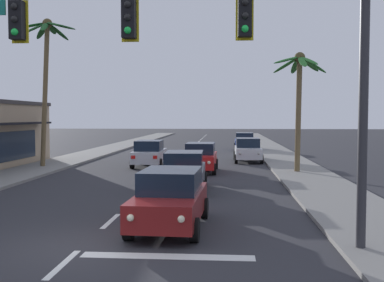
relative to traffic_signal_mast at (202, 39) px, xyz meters
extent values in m
plane|color=#2D2D33|center=(-2.96, 0.01, -5.03)|extent=(220.00, 220.00, 0.00)
cube|color=gray|center=(4.84, 20.01, -4.96)|extent=(3.20, 110.00, 0.14)
cube|color=gray|center=(-10.76, 20.01, -4.96)|extent=(3.20, 110.00, 0.14)
cube|color=silver|center=(-2.96, -1.31, -5.03)|extent=(0.16, 2.00, 0.01)
cube|color=silver|center=(-2.96, 2.86, -5.03)|extent=(0.16, 2.00, 0.01)
cube|color=silver|center=(-2.96, 7.03, -5.03)|extent=(0.16, 2.00, 0.01)
cube|color=silver|center=(-2.96, 11.20, -5.03)|extent=(0.16, 2.00, 0.01)
cube|color=silver|center=(-2.96, 15.37, -5.03)|extent=(0.16, 2.00, 0.01)
cube|color=silver|center=(-2.96, 19.54, -5.03)|extent=(0.16, 2.00, 0.01)
cube|color=silver|center=(-2.96, 23.71, -5.03)|extent=(0.16, 2.00, 0.01)
cube|color=silver|center=(-2.96, 27.88, -5.03)|extent=(0.16, 2.00, 0.01)
cube|color=silver|center=(-2.96, 32.04, -5.03)|extent=(0.16, 2.00, 0.01)
cube|color=silver|center=(-2.96, 36.21, -5.03)|extent=(0.16, 2.00, 0.01)
cube|color=silver|center=(-2.96, 40.38, -5.03)|extent=(0.16, 2.00, 0.01)
cube|color=silver|center=(-2.96, 44.55, -5.03)|extent=(0.16, 2.00, 0.01)
cube|color=silver|center=(-2.96, 48.72, -5.03)|extent=(0.16, 2.00, 0.01)
cube|color=silver|center=(-2.96, 52.89, -5.03)|extent=(0.16, 2.00, 0.01)
cube|color=silver|center=(-2.96, 57.06, -5.03)|extent=(0.16, 2.00, 0.01)
cube|color=silver|center=(-2.96, 61.23, -5.03)|extent=(0.16, 2.00, 0.01)
cube|color=silver|center=(-2.96, 65.40, -5.03)|extent=(0.16, 2.00, 0.01)
cube|color=silver|center=(-2.96, 69.57, -5.03)|extent=(0.16, 2.00, 0.01)
cube|color=silver|center=(-0.76, -0.59, -5.03)|extent=(4.00, 0.44, 0.01)
cylinder|color=#2D2D33|center=(3.73, 0.01, -1.56)|extent=(0.22, 0.22, 6.95)
cube|color=black|center=(1.00, -0.01, 0.49)|extent=(0.32, 0.26, 0.92)
sphere|color=black|center=(1.00, -0.15, 0.79)|extent=(0.17, 0.17, 0.17)
sphere|color=black|center=(1.00, -0.15, 0.49)|extent=(0.17, 0.17, 0.17)
sphere|color=#1EE54C|center=(1.00, -0.15, 0.19)|extent=(0.17, 0.17, 0.17)
cube|color=yellow|center=(1.00, 0.15, 0.49)|extent=(0.42, 0.03, 1.04)
cube|color=black|center=(-1.74, -0.01, 0.49)|extent=(0.32, 0.26, 0.92)
sphere|color=black|center=(-1.74, -0.15, 0.79)|extent=(0.17, 0.17, 0.17)
sphere|color=black|center=(-1.74, -0.15, 0.49)|extent=(0.17, 0.17, 0.17)
sphere|color=#1EE54C|center=(-1.74, -0.15, 0.19)|extent=(0.17, 0.17, 0.17)
cube|color=yellow|center=(-1.74, 0.15, 0.49)|extent=(0.42, 0.03, 1.04)
cube|color=black|center=(-4.48, -0.01, 0.49)|extent=(0.32, 0.26, 0.92)
sphere|color=black|center=(-4.48, -0.15, 0.79)|extent=(0.17, 0.17, 0.17)
sphere|color=black|center=(-4.48, -0.15, 0.49)|extent=(0.17, 0.17, 0.17)
sphere|color=#1EE54C|center=(-4.48, -0.15, 0.19)|extent=(0.17, 0.17, 0.17)
cube|color=yellow|center=(-4.48, 0.15, 0.49)|extent=(0.42, 0.03, 1.04)
cube|color=maroon|center=(-1.02, 2.10, -4.35)|extent=(1.93, 4.37, 0.72)
cube|color=black|center=(-1.02, 2.25, -3.67)|extent=(1.69, 2.26, 0.64)
cylinder|color=black|center=(-0.22, 0.65, -4.71)|extent=(0.25, 0.65, 0.64)
cylinder|color=black|center=(-1.94, 0.72, -4.71)|extent=(0.25, 0.65, 0.64)
cylinder|color=black|center=(-0.11, 3.48, -4.71)|extent=(0.25, 0.65, 0.64)
cylinder|color=black|center=(-1.83, 3.55, -4.71)|extent=(0.25, 0.65, 0.64)
sphere|color=#F9EFC6|center=(-0.49, -0.09, -4.27)|extent=(0.18, 0.18, 0.18)
sphere|color=#F9EFC6|center=(-1.73, -0.04, -4.27)|extent=(0.18, 0.18, 0.18)
cube|color=red|center=(-0.28, 4.23, -4.25)|extent=(0.24, 0.07, 0.20)
cube|color=red|center=(-1.60, 4.28, -4.25)|extent=(0.24, 0.07, 0.20)
cube|color=#4C515B|center=(-1.25, 8.90, -4.35)|extent=(1.86, 4.34, 0.72)
cube|color=black|center=(-1.26, 9.05, -3.67)|extent=(1.65, 2.24, 0.64)
cylinder|color=black|center=(-0.36, 7.50, -4.71)|extent=(0.23, 0.64, 0.64)
cylinder|color=black|center=(-2.08, 7.46, -4.71)|extent=(0.23, 0.64, 0.64)
cylinder|color=black|center=(-0.42, 10.33, -4.71)|extent=(0.23, 0.64, 0.64)
cylinder|color=black|center=(-2.15, 10.29, -4.71)|extent=(0.23, 0.64, 0.64)
sphere|color=#F9EFC6|center=(-0.58, 6.74, -4.27)|extent=(0.18, 0.18, 0.18)
sphere|color=#F9EFC6|center=(-1.82, 6.71, -4.27)|extent=(0.18, 0.18, 0.18)
cube|color=red|center=(-0.64, 11.07, -4.25)|extent=(0.24, 0.07, 0.20)
cube|color=red|center=(-1.96, 11.04, -4.25)|extent=(0.24, 0.07, 0.20)
cube|color=red|center=(-0.93, 15.69, -4.35)|extent=(1.83, 4.33, 0.72)
cube|color=black|center=(-0.92, 15.84, -3.67)|extent=(1.63, 2.22, 0.64)
cylinder|color=black|center=(-0.09, 14.26, -4.71)|extent=(0.23, 0.64, 0.64)
cylinder|color=black|center=(-1.81, 14.29, -4.71)|extent=(0.23, 0.64, 0.64)
cylinder|color=black|center=(-0.04, 17.10, -4.71)|extent=(0.23, 0.64, 0.64)
cylinder|color=black|center=(-1.77, 17.12, -4.71)|extent=(0.23, 0.64, 0.64)
sphere|color=#F9EFC6|center=(-0.34, 13.51, -4.27)|extent=(0.18, 0.18, 0.18)
sphere|color=#F9EFC6|center=(-1.58, 13.53, -4.27)|extent=(0.18, 0.18, 0.18)
cube|color=red|center=(-0.23, 17.84, -4.25)|extent=(0.24, 0.06, 0.20)
cube|color=red|center=(-1.55, 17.86, -4.25)|extent=(0.24, 0.06, 0.20)
cube|color=silver|center=(-4.36, 18.41, -4.35)|extent=(1.82, 4.33, 0.72)
cube|color=black|center=(-4.36, 18.26, -3.67)|extent=(1.63, 2.22, 0.64)
cylinder|color=black|center=(-5.24, 19.82, -4.71)|extent=(0.23, 0.64, 0.64)
cylinder|color=black|center=(-3.52, 19.84, -4.71)|extent=(0.23, 0.64, 0.64)
cylinder|color=black|center=(-5.20, 16.98, -4.71)|extent=(0.23, 0.64, 0.64)
cylinder|color=black|center=(-3.48, 17.01, -4.71)|extent=(0.23, 0.64, 0.64)
sphere|color=#B2B2AD|center=(-5.01, 20.57, -4.27)|extent=(0.18, 0.18, 0.18)
sphere|color=#B2B2AD|center=(-3.77, 20.59, -4.27)|extent=(0.18, 0.18, 0.18)
cube|color=red|center=(-4.99, 16.24, -4.25)|extent=(0.24, 0.06, 0.20)
cube|color=red|center=(-3.67, 16.26, -4.25)|extent=(0.24, 0.06, 0.20)
cube|color=navy|center=(2.29, 33.02, -4.35)|extent=(1.80, 4.32, 0.72)
cube|color=black|center=(2.29, 33.17, -3.67)|extent=(1.62, 2.22, 0.64)
cylinder|color=black|center=(3.14, 31.59, -4.71)|extent=(0.23, 0.64, 0.64)
cylinder|color=black|center=(1.42, 31.61, -4.71)|extent=(0.23, 0.64, 0.64)
cylinder|color=black|center=(3.17, 34.43, -4.71)|extent=(0.23, 0.64, 0.64)
cylinder|color=black|center=(1.45, 34.45, -4.71)|extent=(0.23, 0.64, 0.64)
sphere|color=#B2B2AD|center=(2.89, 30.84, -4.27)|extent=(0.18, 0.18, 0.18)
sphere|color=#B2B2AD|center=(1.65, 30.85, -4.27)|extent=(0.18, 0.18, 0.18)
cube|color=red|center=(2.98, 35.17, -4.25)|extent=(0.24, 0.06, 0.20)
cube|color=red|center=(1.66, 35.18, -4.25)|extent=(0.24, 0.06, 0.20)
cube|color=silver|center=(2.10, 21.95, -4.35)|extent=(1.79, 4.31, 0.72)
cube|color=black|center=(2.10, 22.10, -3.67)|extent=(1.62, 2.21, 0.64)
cylinder|color=black|center=(2.98, 20.54, -4.71)|extent=(0.22, 0.64, 0.64)
cylinder|color=black|center=(1.25, 20.53, -4.71)|extent=(0.22, 0.64, 0.64)
cylinder|color=black|center=(2.95, 23.38, -4.71)|extent=(0.22, 0.64, 0.64)
cylinder|color=black|center=(1.23, 23.36, -4.71)|extent=(0.22, 0.64, 0.64)
sphere|color=#B2B2AD|center=(2.74, 19.79, -4.27)|extent=(0.18, 0.18, 0.18)
sphere|color=#B2B2AD|center=(1.50, 19.78, -4.27)|extent=(0.18, 0.18, 0.18)
cube|color=red|center=(2.75, 24.12, -4.25)|extent=(0.24, 0.06, 0.20)
cube|color=red|center=(1.43, 24.11, -4.25)|extent=(0.24, 0.06, 0.20)
cylinder|color=brown|center=(-10.61, 16.87, -0.61)|extent=(0.74, 0.29, 8.86)
ellipsoid|color=#1E5123|center=(-9.55, 17.01, 3.73)|extent=(1.77, 0.69, 0.51)
ellipsoid|color=#1E5123|center=(-9.94, 17.47, 3.48)|extent=(1.25, 1.50, 1.00)
ellipsoid|color=#1E5123|center=(-10.46, 17.71, 3.72)|extent=(0.56, 1.75, 0.54)
ellipsoid|color=#1E5123|center=(-10.93, 17.41, 3.52)|extent=(1.42, 1.42, 0.92)
ellipsoid|color=#1E5123|center=(-11.22, 16.70, 3.74)|extent=(1.77, 0.73, 0.50)
ellipsoid|color=#1E5123|center=(-11.02, 16.45, 3.50)|extent=(1.55, 1.20, 0.96)
ellipsoid|color=#1E5123|center=(-10.25, 16.10, 3.54)|extent=(0.68, 1.67, 0.89)
ellipsoid|color=#1E5123|center=(-9.80, 16.26, 3.71)|extent=(1.48, 1.52, 0.55)
sphere|color=#4C4223|center=(-10.38, 16.87, 3.87)|extent=(0.60, 0.60, 0.60)
cylinder|color=brown|center=(4.59, 15.21, -1.82)|extent=(0.38, 0.30, 6.44)
ellipsoid|color=#2D702D|center=(5.38, 15.35, 1.06)|extent=(1.65, 0.68, 1.00)
ellipsoid|color=#2D702D|center=(5.23, 15.74, 1.14)|extent=(1.52, 1.41, 0.85)
ellipsoid|color=#2D702D|center=(4.53, 16.00, 1.11)|extent=(0.59, 1.69, 0.91)
ellipsoid|color=#2D702D|center=(3.94, 15.60, 1.09)|extent=(1.62, 1.17, 0.94)
ellipsoid|color=#2D702D|center=(3.87, 14.80, 1.28)|extent=(1.73, 1.18, 0.58)
ellipsoid|color=#2D702D|center=(4.64, 14.40, 1.14)|extent=(0.44, 1.68, 0.85)
ellipsoid|color=#2D702D|center=(4.97, 14.45, 1.19)|extent=(1.08, 1.72, 0.74)
sphere|color=#4C4223|center=(4.62, 15.21, 1.45)|extent=(0.60, 0.60, 0.60)
camera|label=1|loc=(0.58, -10.93, -1.83)|focal=43.15mm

